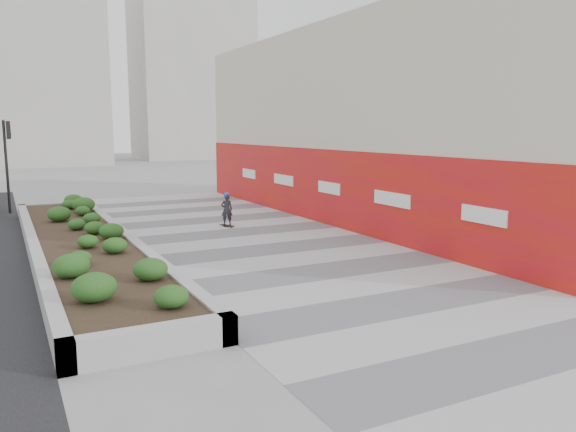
% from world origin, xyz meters
% --- Properties ---
extents(ground, '(160.00, 160.00, 0.00)m').
position_xyz_m(ground, '(0.00, 0.00, 0.00)').
color(ground, gray).
rests_on(ground, ground).
extents(walkway, '(8.00, 36.00, 0.01)m').
position_xyz_m(walkway, '(0.00, 3.00, 0.01)').
color(walkway, '#A8A8AD').
rests_on(walkway, ground).
extents(building, '(6.04, 24.08, 8.00)m').
position_xyz_m(building, '(6.98, 8.98, 3.98)').
color(building, beige).
rests_on(building, ground).
extents(planter, '(3.00, 18.00, 0.90)m').
position_xyz_m(planter, '(-5.50, 7.00, 0.42)').
color(planter, '#9E9EA0').
rests_on(planter, ground).
extents(traffic_signal_near, '(0.33, 0.28, 4.20)m').
position_xyz_m(traffic_signal_near, '(-7.23, 17.50, 2.76)').
color(traffic_signal_near, black).
rests_on(traffic_signal_near, ground).
extents(distant_bldg_north_l, '(16.00, 12.00, 20.00)m').
position_xyz_m(distant_bldg_north_l, '(-5.00, 55.00, 10.00)').
color(distant_bldg_north_l, '#ADAAA3').
rests_on(distant_bldg_north_l, ground).
extents(distant_bldg_north_r, '(14.00, 10.00, 24.00)m').
position_xyz_m(distant_bldg_north_r, '(15.00, 60.00, 12.00)').
color(distant_bldg_north_r, '#ADAAA3').
rests_on(distant_bldg_north_r, ground).
extents(manhole_cover, '(0.44, 0.44, 0.01)m').
position_xyz_m(manhole_cover, '(0.50, 3.00, 0.00)').
color(manhole_cover, '#595654').
rests_on(manhole_cover, ground).
extents(skateboarder, '(0.50, 0.75, 1.37)m').
position_xyz_m(skateboarder, '(0.20, 9.50, 0.70)').
color(skateboarder, beige).
rests_on(skateboarder, ground).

